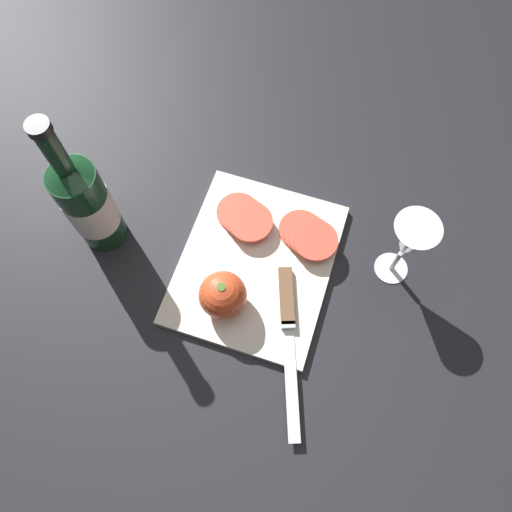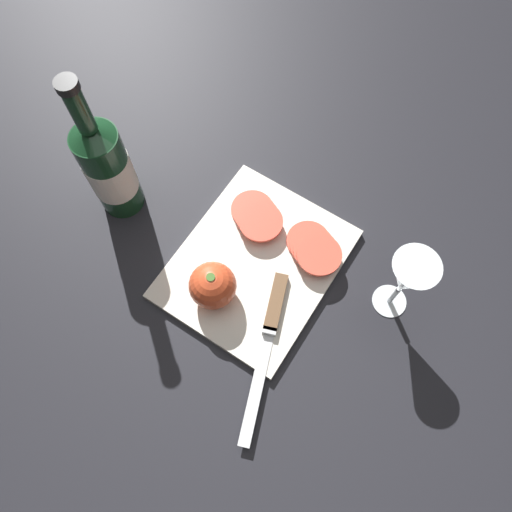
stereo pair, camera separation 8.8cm
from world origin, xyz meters
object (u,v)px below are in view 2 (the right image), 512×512
tomato_slice_stack_far (314,248)px  tomato_slice_stack_near (257,216)px  knife (272,318)px  whole_tomato (213,285)px  wine_glass (407,279)px  wine_bottle (108,168)px

tomato_slice_stack_far → tomato_slice_stack_near: bearing=-89.5°
knife → tomato_slice_stack_near: 0.20m
whole_tomato → knife: whole_tomato is taller
wine_glass → wine_bottle: bearing=-79.7°
whole_tomato → knife: 0.12m
wine_bottle → knife: wine_bottle is taller
wine_glass → tomato_slice_stack_far: (-0.01, -0.16, -0.09)m
wine_glass → tomato_slice_stack_near: bearing=-90.8°
wine_bottle → tomato_slice_stack_near: size_ratio=2.86×
wine_bottle → wine_glass: wine_bottle is taller
tomato_slice_stack_far → whole_tomato: bearing=-32.3°
tomato_slice_stack_near → tomato_slice_stack_far: (-0.00, 0.12, 0.00)m
wine_bottle → tomato_slice_stack_near: bearing=112.3°
wine_glass → knife: (0.14, -0.16, -0.09)m
tomato_slice_stack_near → whole_tomato: bearing=6.1°
whole_tomato → knife: bearing=98.2°
whole_tomato → tomato_slice_stack_far: size_ratio=0.73×
wine_bottle → whole_tomato: (0.07, 0.26, -0.06)m
knife → whole_tomato: bearing=-101.6°
whole_tomato → wine_bottle: bearing=-104.0°
tomato_slice_stack_near → wine_bottle: bearing=-67.7°
knife → tomato_slice_stack_far: 0.15m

